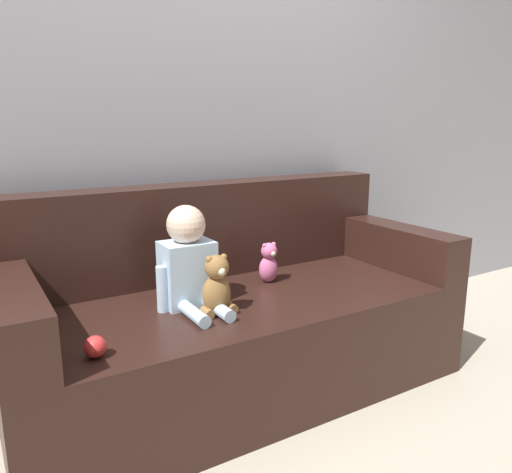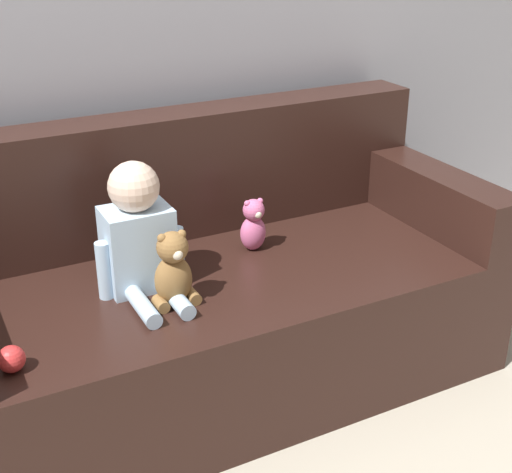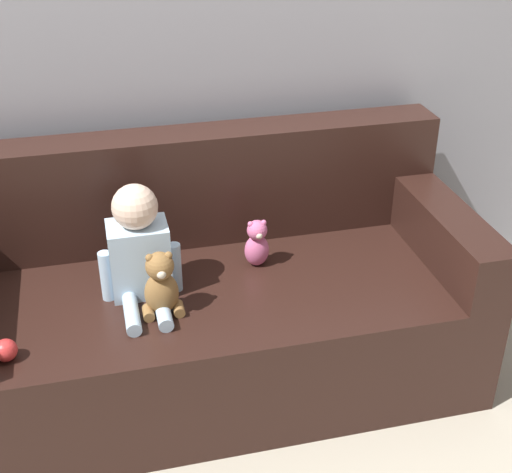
# 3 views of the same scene
# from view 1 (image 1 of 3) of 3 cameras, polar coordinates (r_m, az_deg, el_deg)

# --- Properties ---
(ground_plane) EXTENTS (12.00, 12.00, 0.00)m
(ground_plane) POSITION_cam_1_polar(r_m,az_deg,el_deg) (2.32, -1.81, -16.69)
(ground_plane) COLOR #B7AD99
(wall_back) EXTENTS (8.00, 0.05, 2.60)m
(wall_back) POSITION_cam_1_polar(r_m,az_deg,el_deg) (2.47, -8.05, 16.46)
(wall_back) COLOR #93939E
(wall_back) RESTS_ON ground_plane
(couch) EXTENTS (1.90, 0.84, 0.87)m
(couch) POSITION_cam_1_polar(r_m,az_deg,el_deg) (2.22, -2.57, -9.13)
(couch) COLOR black
(couch) RESTS_ON ground_plane
(person_baby) EXTENTS (0.27, 0.34, 0.40)m
(person_baby) POSITION_cam_1_polar(r_m,az_deg,el_deg) (1.97, -7.72, -3.04)
(person_baby) COLOR silver
(person_baby) RESTS_ON couch
(teddy_bear_brown) EXTENTS (0.14, 0.11, 0.23)m
(teddy_bear_brown) POSITION_cam_1_polar(r_m,az_deg,el_deg) (1.89, -4.51, -5.69)
(teddy_bear_brown) COLOR olive
(teddy_bear_brown) RESTS_ON couch
(plush_toy_side) EXTENTS (0.09, 0.08, 0.19)m
(plush_toy_side) POSITION_cam_1_polar(r_m,az_deg,el_deg) (2.25, 1.46, -3.01)
(plush_toy_side) COLOR #DB6699
(plush_toy_side) RESTS_ON couch
(toy_ball) EXTENTS (0.07, 0.07, 0.07)m
(toy_ball) POSITION_cam_1_polar(r_m,az_deg,el_deg) (1.66, -17.90, -11.90)
(toy_ball) COLOR red
(toy_ball) RESTS_ON couch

